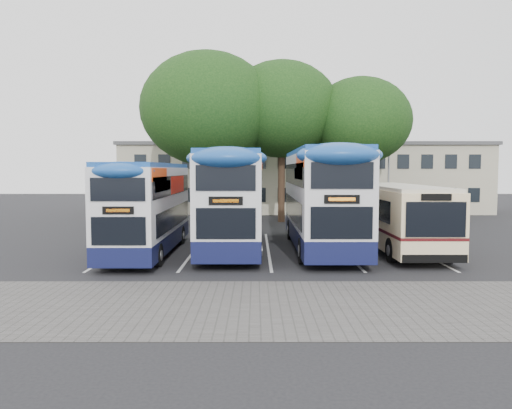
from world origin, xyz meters
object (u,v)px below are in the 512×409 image
object	(u,v)px
lamp_post	(389,153)
tree_right	(360,121)
bus_dd_left	(148,204)
bus_dd_mid	(233,196)
tree_mid	(282,110)
bus_dd_right	(321,195)
bus_single	(396,213)
tree_left	(207,109)

from	to	relation	value
lamp_post	tree_right	bearing A→B (deg)	-137.06
bus_dd_left	bus_dd_mid	bearing A→B (deg)	17.79
tree_mid	bus_dd_right	bearing A→B (deg)	-84.30
tree_mid	lamp_post	bearing A→B (deg)	15.23
bus_dd_left	tree_right	bearing A→B (deg)	47.23
tree_right	bus_single	size ratio (longest dim) A/B	1.01
bus_dd_left	bus_dd_right	size ratio (longest dim) A/B	0.86
tree_mid	bus_single	bearing A→B (deg)	-68.64
bus_dd_mid	bus_single	world-z (taller)	bus_dd_mid
lamp_post	tree_right	distance (m)	4.47
tree_left	bus_dd_right	distance (m)	14.51
lamp_post	bus_dd_mid	size ratio (longest dim) A/B	0.81
tree_mid	bus_single	size ratio (longest dim) A/B	1.13
bus_single	tree_mid	bearing A→B (deg)	111.36
lamp_post	tree_mid	distance (m)	9.30
tree_right	bus_dd_left	world-z (taller)	tree_right
bus_dd_left	bus_dd_right	world-z (taller)	bus_dd_right
tree_right	bus_dd_right	size ratio (longest dim) A/B	0.92
lamp_post	bus_dd_right	distance (m)	16.76
lamp_post	bus_dd_left	bearing A→B (deg)	-133.52
bus_dd_left	bus_dd_right	distance (m)	8.15
bus_dd_right	bus_single	xyz separation A→B (m)	(3.65, 0.08, -0.87)
tree_left	tree_mid	distance (m)	5.38
bus_dd_right	bus_single	world-z (taller)	bus_dd_right
lamp_post	tree_mid	size ratio (longest dim) A/B	0.78
bus_dd_right	tree_mid	bearing A→B (deg)	95.70
tree_right	bus_dd_right	distance (m)	13.88
bus_dd_right	bus_single	size ratio (longest dim) A/B	1.10
bus_dd_mid	bus_dd_right	size ratio (longest dim) A/B	0.97
tree_left	bus_dd_mid	world-z (taller)	tree_left
lamp_post	tree_left	world-z (taller)	tree_left
lamp_post	tree_left	size ratio (longest dim) A/B	0.75
bus_single	bus_dd_right	bearing A→B (deg)	-178.73
bus_single	lamp_post	bearing A→B (deg)	76.53
bus_dd_left	bus_single	size ratio (longest dim) A/B	0.95
bus_dd_left	bus_single	xyz separation A→B (m)	(11.71, 1.23, -0.51)
tree_right	bus_dd_right	xyz separation A→B (m)	(-4.38, -12.30, -4.71)
tree_left	tree_right	distance (m)	10.98
tree_right	bus_single	bearing A→B (deg)	-93.43
lamp_post	bus_dd_left	xyz separation A→B (m)	(-15.26, -16.07, -2.82)
tree_mid	tree_right	size ratio (longest dim) A/B	1.12
tree_left	bus_dd_left	distance (m)	14.21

